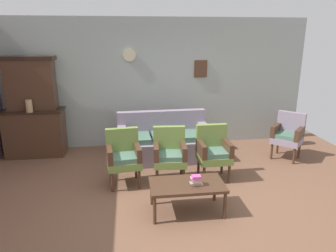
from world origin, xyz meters
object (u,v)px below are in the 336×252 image
Objects in this scene: floral_couch at (164,143)px; armchair_near_couch_end at (124,155)px; vase_on_cabinet at (29,106)px; armchair_row_middle at (213,150)px; floor_vase_by_wall at (290,131)px; coffee_table at (187,186)px; wingback_chair_by_fireplace at (288,134)px; armchair_near_cabinet at (170,153)px; side_cabinet at (36,133)px; book_stack_on_table at (196,180)px.

floral_couch is 1.26m from armchair_near_couch_end.
vase_on_cabinet is 3.54m from armchair_row_middle.
armchair_near_couch_end is (-0.76, -0.99, 0.17)m from floral_couch.
floor_vase_by_wall is at bearing 8.64° from floral_couch.
armchair_row_middle reaches higher than floor_vase_by_wall.
floor_vase_by_wall reaches higher than coffee_table.
armchair_near_cabinet is at bearing -163.75° from wingback_chair_by_fireplace.
vase_on_cabinet is at bearing 138.61° from coffee_table.
side_cabinet reaches higher than floor_vase_by_wall.
floral_couch is 1.98× the size of armchair_near_cabinet.
armchair_row_middle is (0.74, 0.03, 0.00)m from armchair_near_cabinet.
floral_couch is 1.98× the size of armchair_row_middle.
book_stack_on_table is at bearing -141.93° from wingback_chair_by_fireplace.
armchair_near_couch_end reaches higher than coffee_table.
floral_couch reaches higher than floor_vase_by_wall.
coffee_table is (-2.31, -1.67, -0.12)m from wingback_chair_by_fireplace.
vase_on_cabinet reaches higher than coffee_table.
coffee_table is (-0.63, -0.99, -0.12)m from armchair_row_middle.
side_cabinet is 2.93m from armchair_near_cabinet.
coffee_table is (0.11, -0.96, -0.12)m from armchair_near_cabinet.
vase_on_cabinet is 5.42m from floor_vase_by_wall.
floral_couch is 1.21m from armchair_row_middle.
armchair_near_cabinet reaches higher than book_stack_on_table.
armchair_near_cabinet is at bearing 0.18° from armchair_near_couch_end.
floor_vase_by_wall is at bearing 21.50° from armchair_near_couch_end.
wingback_chair_by_fireplace is 2.80m from book_stack_on_table.
armchair_row_middle reaches higher than coffee_table.
vase_on_cabinet reaches higher than armchair_near_couch_end.
floral_couch is 2.42m from wingback_chair_by_fireplace.
side_cabinet is at bearing 170.61° from wingback_chair_by_fireplace.
side_cabinet is 0.65× the size of floral_couch.
coffee_table is at bearing -41.39° from vase_on_cabinet.
floor_vase_by_wall is (3.61, 1.42, -0.18)m from armchair_near_couch_end.
vase_on_cabinet is at bearing 151.82° from armchair_near_cabinet.
side_cabinet is 1.28× the size of armchair_near_couch_end.
vase_on_cabinet is at bearing 171.99° from floral_couch.
side_cabinet is at bearing 136.95° from book_stack_on_table.
book_stack_on_table is at bearing -137.38° from floor_vase_by_wall.
vase_on_cabinet is 0.27× the size of armchair_near_couch_end.
coffee_table is (2.61, -2.30, -0.67)m from vase_on_cabinet.
armchair_near_couch_end is at bearing -158.50° from floor_vase_by_wall.
vase_on_cabinet is 0.27× the size of armchair_row_middle.
armchair_row_middle and wingback_chair_by_fireplace have the same top height.
armchair_row_middle is 2.55m from floor_vase_by_wall.
side_cabinet is 3.57m from armchair_row_middle.
book_stack_on_table is (0.96, -1.02, -0.01)m from armchair_near_couch_end.
armchair_near_cabinet is 2.52m from wingback_chair_by_fireplace.
floral_couch is 1.78× the size of coffee_table.
floral_couch is 10.53× the size of book_stack_on_table.
floral_couch is at bearing 88.99° from armchair_near_cabinet.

